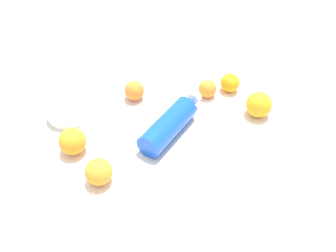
{
  "coord_description": "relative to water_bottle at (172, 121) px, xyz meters",
  "views": [
    {
      "loc": [
        0.77,
        0.1,
        0.75
      ],
      "look_at": [
        0.03,
        -0.02,
        0.04
      ],
      "focal_mm": 37.07,
      "sensor_mm": 36.0,
      "label": 1
    }
  ],
  "objects": [
    {
      "name": "orange_1",
      "position": [
        0.22,
        -0.16,
        -0.0
      ],
      "size": [
        0.07,
        0.07,
        0.07
      ],
      "primitive_type": "sphere",
      "color": "orange",
      "rests_on": "ground_plane"
    },
    {
      "name": "ceramic_bowl",
      "position": [
        -0.01,
        -0.34,
        -0.01
      ],
      "size": [
        0.13,
        0.13,
        0.05
      ],
      "primitive_type": "cylinder",
      "color": "white",
      "rests_on": "ground_plane"
    },
    {
      "name": "water_bottle",
      "position": [
        0.0,
        0.0,
        0.0
      ],
      "size": [
        0.28,
        0.17,
        0.07
      ],
      "rotation": [
        0.0,
        0.0,
        2.72
      ],
      "color": "blue",
      "rests_on": "ground_plane"
    },
    {
      "name": "orange_0",
      "position": [
        -0.19,
        0.09,
        -0.01
      ],
      "size": [
        0.06,
        0.06,
        0.06
      ],
      "primitive_type": "sphere",
      "color": "orange",
      "rests_on": "ground_plane"
    },
    {
      "name": "orange_4",
      "position": [
        0.13,
        -0.27,
        0.0
      ],
      "size": [
        0.08,
        0.08,
        0.08
      ],
      "primitive_type": "sphere",
      "color": "orange",
      "rests_on": "ground_plane"
    },
    {
      "name": "orange_2",
      "position": [
        -0.12,
        0.26,
        0.0
      ],
      "size": [
        0.08,
        0.08,
        0.08
      ],
      "primitive_type": "sphere",
      "color": "orange",
      "rests_on": "ground_plane"
    },
    {
      "name": "orange_5",
      "position": [
        -0.23,
        0.17,
        -0.0
      ],
      "size": [
        0.07,
        0.07,
        0.07
      ],
      "primitive_type": "sphere",
      "color": "orange",
      "rests_on": "ground_plane"
    },
    {
      "name": "ground_plane",
      "position": [
        -0.01,
        0.01,
        -0.04
      ],
      "size": [
        2.4,
        2.4,
        0.0
      ],
      "primitive_type": "plane",
      "color": "silver"
    },
    {
      "name": "orange_3",
      "position": [
        -0.13,
        -0.15,
        -0.0
      ],
      "size": [
        0.07,
        0.07,
        0.07
      ],
      "primitive_type": "sphere",
      "color": "orange",
      "rests_on": "ground_plane"
    }
  ]
}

